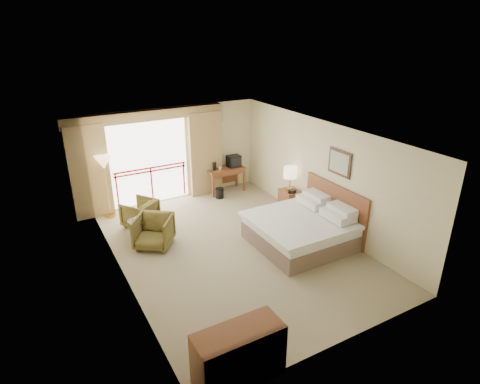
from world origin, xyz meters
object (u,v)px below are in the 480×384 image
nightstand (290,202)px  dresser (239,355)px  bed (302,229)px  wastebasket (220,193)px  table_lamp (290,173)px  side_table (138,226)px  tv (234,161)px  armchair_far (141,225)px  floor_lamp (104,165)px  desk (224,173)px  armchair_near (155,246)px

nightstand → dresser: bearing=-130.8°
bed → nightstand: bearing=63.5°
wastebasket → table_lamp: bearing=-55.7°
side_table → tv: bearing=25.4°
bed → nightstand: size_ratio=3.24×
tv → wastebasket: 1.11m
wastebasket → armchair_far: (-2.57, -0.59, -0.15)m
tv → dresser: size_ratio=0.30×
nightstand → floor_lamp: (-4.37, 2.18, 1.14)m
armchair_far → desk: bearing=164.3°
armchair_near → dresser: (-0.14, -4.29, 0.43)m
armchair_far → armchair_near: size_ratio=0.92×
tv → floor_lamp: bearing=-173.8°
desk → tv: (0.30, -0.06, 0.34)m
desk → armchair_near: 3.77m
nightstand → side_table: bearing=174.5°
nightstand → tv: size_ratio=1.67×
table_lamp → dresser: size_ratio=0.48×
nightstand → table_lamp: table_lamp is taller
table_lamp → tv: size_ratio=1.61×
armchair_near → floor_lamp: (-0.55, 2.12, 1.47)m
bed → dresser: 4.20m
bed → floor_lamp: (-3.61, 3.70, 1.09)m
armchair_near → wastebasket: bearing=71.0°
tv → dresser: 7.33m
armchair_far → dresser: dresser is taller
nightstand → armchair_near: 3.84m
tv → armchair_far: tv is taller
dresser → nightstand: bearing=45.5°
wastebasket → armchair_far: size_ratio=0.40×
table_lamp → floor_lamp: 4.87m
armchair_far → floor_lamp: floor_lamp is taller
desk → armchair_near: bearing=-146.8°
tv → armchair_far: 3.53m
table_lamp → armchair_far: 4.15m
nightstand → tv: bearing=105.9°
bed → dresser: size_ratio=1.63×
bed → wastebasket: (-0.47, 3.37, -0.22)m
table_lamp → tv: (-0.54, 2.18, -0.21)m
floor_lamp → dresser: bearing=-86.4°
desk → wastebasket: (-0.39, -0.43, -0.44)m
nightstand → floor_lamp: 5.01m
side_table → bed: bearing=-32.2°
desk → armchair_far: 3.19m
bed → armchair_near: bearing=152.7°
desk → armchair_far: (-2.96, -1.02, -0.59)m
bed → dresser: (-3.21, -2.71, 0.06)m
nightstand → armchair_far: (-3.80, 1.26, -0.33)m
tv → side_table: tv is taller
tv → wastebasket: (-0.69, -0.38, -0.78)m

